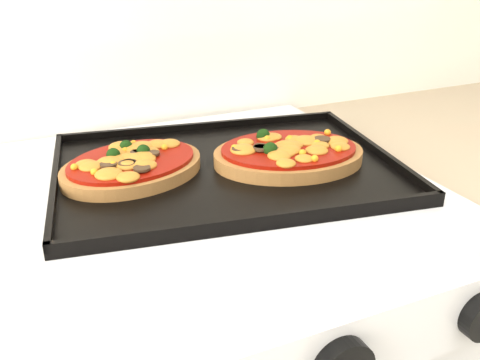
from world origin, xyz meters
TOP-DOWN VIEW (x-y plane):
  - control_panel at (-0.01, 1.39)m, footprint 0.60×0.02m
  - baking_tray at (0.02, 1.72)m, footprint 0.54×0.44m
  - pizza_left at (-0.11, 1.76)m, footprint 0.25×0.21m
  - pizza_right at (0.12, 1.70)m, footprint 0.26×0.21m

SIDE VIEW (x-z plane):
  - control_panel at x=-0.01m, z-range 0.81..0.90m
  - baking_tray at x=0.02m, z-range 0.91..0.93m
  - pizza_left at x=-0.11m, z-range 0.92..0.95m
  - pizza_right at x=0.12m, z-range 0.92..0.95m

